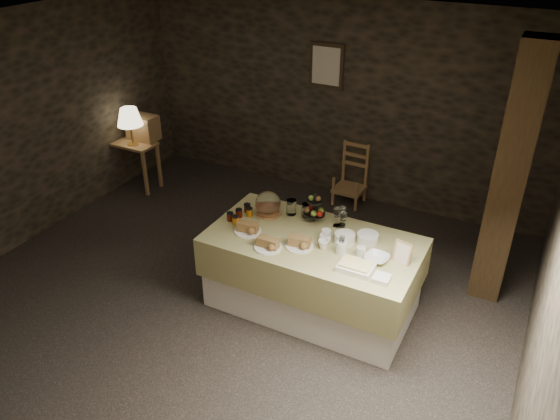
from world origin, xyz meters
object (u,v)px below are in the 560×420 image
at_px(buffet_table, 312,268).
at_px(fruit_stand, 314,210).
at_px(console_table, 134,151).
at_px(table_lamp, 129,117).
at_px(chair, 351,177).
at_px(wine_rack, 143,127).
at_px(timber_column, 510,179).

distance_m(buffet_table, fruit_stand, 0.57).
height_order(console_table, fruit_stand, fruit_stand).
xyz_separation_m(buffet_table, table_lamp, (-3.23, 1.21, 0.61)).
bearing_deg(chair, fruit_stand, -78.55).
bearing_deg(wine_rack, fruit_stand, -20.12).
relative_size(wine_rack, chair, 0.66).
xyz_separation_m(console_table, fruit_stand, (3.15, -0.96, 0.37)).
relative_size(buffet_table, wine_rack, 4.75).
height_order(wine_rack, timber_column, timber_column).
height_order(console_table, timber_column, timber_column).
bearing_deg(timber_column, buffet_table, -145.16).
distance_m(buffet_table, timber_column, 2.02).
relative_size(console_table, wine_rack, 1.60).
bearing_deg(table_lamp, timber_column, -1.92).
xyz_separation_m(table_lamp, wine_rack, (0.00, 0.23, -0.22)).
xyz_separation_m(chair, fruit_stand, (0.32, -1.94, 0.55)).
height_order(buffet_table, table_lamp, table_lamp).
xyz_separation_m(buffet_table, console_table, (-3.28, 1.26, 0.09)).
distance_m(table_lamp, wine_rack, 0.32).
bearing_deg(fruit_stand, timber_column, 24.49).
height_order(table_lamp, chair, table_lamp).
height_order(timber_column, fruit_stand, timber_column).
bearing_deg(table_lamp, wine_rack, 90.00).
bearing_deg(chair, console_table, -158.67).
bearing_deg(chair, timber_column, -29.36).
height_order(table_lamp, wine_rack, table_lamp).
relative_size(table_lamp, chair, 0.81).
xyz_separation_m(table_lamp, timber_column, (4.74, -0.16, 0.24)).
bearing_deg(console_table, timber_column, -2.50).
bearing_deg(chair, wine_rack, -161.71).
bearing_deg(timber_column, fruit_stand, -155.51).
bearing_deg(buffet_table, wine_rack, 156.02).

